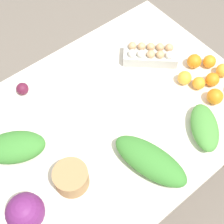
% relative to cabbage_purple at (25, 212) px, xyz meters
% --- Properties ---
extents(ground_plane, '(8.00, 8.00, 0.00)m').
position_rel_cabbage_purple_xyz_m(ground_plane, '(-0.57, -0.17, -0.80)').
color(ground_plane, '#70665B').
extents(dining_table, '(1.40, 1.03, 0.73)m').
position_rel_cabbage_purple_xyz_m(dining_table, '(-0.57, -0.17, -0.16)').
color(dining_table, silver).
rests_on(dining_table, ground_plane).
extents(cabbage_purple, '(0.15, 0.15, 0.15)m').
position_rel_cabbage_purple_xyz_m(cabbage_purple, '(0.00, 0.00, 0.00)').
color(cabbage_purple, '#6B2366').
rests_on(cabbage_purple, dining_table).
extents(egg_carton, '(0.29, 0.28, 0.09)m').
position_rel_cabbage_purple_xyz_m(egg_carton, '(-0.94, -0.32, -0.03)').
color(egg_carton, '#B7B7B2').
rests_on(egg_carton, dining_table).
extents(paper_bag, '(0.15, 0.15, 0.10)m').
position_rel_cabbage_purple_xyz_m(paper_bag, '(-0.22, -0.01, -0.03)').
color(paper_bag, '#A87F51').
rests_on(paper_bag, dining_table).
extents(greens_bunch_scallion, '(0.31, 0.27, 0.10)m').
position_rel_cabbage_purple_xyz_m(greens_bunch_scallion, '(-0.11, -0.29, -0.03)').
color(greens_bunch_scallion, '#3D8433').
rests_on(greens_bunch_scallion, dining_table).
extents(greens_bunch_chard, '(0.23, 0.38, 0.10)m').
position_rel_cabbage_purple_xyz_m(greens_bunch_chard, '(-0.53, 0.14, -0.03)').
color(greens_bunch_chard, '#3D8433').
rests_on(greens_bunch_chard, dining_table).
extents(greens_bunch_kale, '(0.25, 0.27, 0.08)m').
position_rel_cabbage_purple_xyz_m(greens_bunch_kale, '(-0.84, 0.17, -0.04)').
color(greens_bunch_kale, '#4C933D').
rests_on(greens_bunch_kale, dining_table).
extents(beet_root, '(0.06, 0.06, 0.06)m').
position_rel_cabbage_purple_xyz_m(beet_root, '(-0.30, -0.56, -0.04)').
color(beet_root, '#5B1933').
rests_on(beet_root, dining_table).
extents(orange_0, '(0.07, 0.07, 0.07)m').
position_rel_cabbage_purple_xyz_m(orange_0, '(-1.01, -0.02, -0.04)').
color(orange_0, orange).
rests_on(orange_0, dining_table).
extents(orange_1, '(0.07, 0.07, 0.07)m').
position_rel_cabbage_purple_xyz_m(orange_1, '(-1.17, -0.00, -0.04)').
color(orange_1, '#F9A833').
rests_on(orange_1, dining_table).
extents(orange_2, '(0.08, 0.08, 0.08)m').
position_rel_cabbage_purple_xyz_m(orange_2, '(-1.10, -0.14, -0.04)').
color(orange_2, orange).
rests_on(orange_2, dining_table).
extents(orange_4, '(0.07, 0.07, 0.07)m').
position_rel_cabbage_purple_xyz_m(orange_4, '(-1.08, 0.00, -0.04)').
color(orange_4, orange).
rests_on(orange_4, dining_table).
extents(orange_5, '(0.07, 0.07, 0.07)m').
position_rel_cabbage_purple_xyz_m(orange_5, '(-0.98, -0.09, -0.04)').
color(orange_5, '#F9A833').
rests_on(orange_5, dining_table).
extents(orange_6, '(0.08, 0.08, 0.08)m').
position_rel_cabbage_purple_xyz_m(orange_6, '(-1.01, 0.08, -0.04)').
color(orange_6, orange).
rests_on(orange_6, dining_table).
extents(orange_7, '(0.07, 0.07, 0.07)m').
position_rel_cabbage_purple_xyz_m(orange_7, '(-1.16, -0.09, -0.04)').
color(orange_7, orange).
rests_on(orange_7, dining_table).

